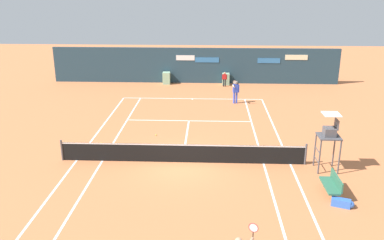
{
  "coord_description": "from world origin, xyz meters",
  "views": [
    {
      "loc": [
        1.28,
        -18.47,
        8.43
      ],
      "look_at": [
        0.3,
        4.19,
        0.8
      ],
      "focal_mm": 38.27,
      "sensor_mm": 36.0,
      "label": 1
    }
  ],
  "objects_px": {
    "player_bench": "(332,184)",
    "tennis_ball_by_sideline": "(102,143)",
    "ball_kid_right_post": "(225,78)",
    "tennis_ball_mid_court": "(156,135)",
    "player_on_baseline": "(236,90)",
    "umpire_chair": "(329,134)",
    "equipment_bag": "(343,203)"
  },
  "relations": [
    {
      "from": "player_bench",
      "to": "equipment_bag",
      "type": "bearing_deg",
      "value": -168.07
    },
    {
      "from": "ball_kid_right_post",
      "to": "tennis_ball_by_sideline",
      "type": "distance_m",
      "value": 15.26
    },
    {
      "from": "umpire_chair",
      "to": "tennis_ball_by_sideline",
      "type": "xyz_separation_m",
      "value": [
        -11.48,
        2.82,
        -1.78
      ]
    },
    {
      "from": "ball_kid_right_post",
      "to": "player_bench",
      "type": "bearing_deg",
      "value": 105.98
    },
    {
      "from": "equipment_bag",
      "to": "tennis_ball_by_sideline",
      "type": "bearing_deg",
      "value": 151.09
    },
    {
      "from": "player_bench",
      "to": "player_on_baseline",
      "type": "height_order",
      "value": "player_on_baseline"
    },
    {
      "from": "player_bench",
      "to": "ball_kid_right_post",
      "type": "distance_m",
      "value": 19.1
    },
    {
      "from": "player_on_baseline",
      "to": "tennis_ball_by_sideline",
      "type": "height_order",
      "value": "player_on_baseline"
    },
    {
      "from": "tennis_ball_mid_court",
      "to": "ball_kid_right_post",
      "type": "bearing_deg",
      "value": 70.16
    },
    {
      "from": "equipment_bag",
      "to": "tennis_ball_mid_court",
      "type": "height_order",
      "value": "equipment_bag"
    },
    {
      "from": "player_bench",
      "to": "ball_kid_right_post",
      "type": "xyz_separation_m",
      "value": [
        -3.87,
        18.7,
        0.21
      ]
    },
    {
      "from": "player_on_baseline",
      "to": "ball_kid_right_post",
      "type": "bearing_deg",
      "value": -93.28
    },
    {
      "from": "ball_kid_right_post",
      "to": "equipment_bag",
      "type": "bearing_deg",
      "value": 106.0
    },
    {
      "from": "umpire_chair",
      "to": "player_bench",
      "type": "distance_m",
      "value": 2.8
    },
    {
      "from": "equipment_bag",
      "to": "tennis_ball_mid_court",
      "type": "relative_size",
      "value": 12.92
    },
    {
      "from": "player_on_baseline",
      "to": "ball_kid_right_post",
      "type": "height_order",
      "value": "player_on_baseline"
    },
    {
      "from": "equipment_bag",
      "to": "ball_kid_right_post",
      "type": "height_order",
      "value": "ball_kid_right_post"
    },
    {
      "from": "umpire_chair",
      "to": "ball_kid_right_post",
      "type": "bearing_deg",
      "value": 14.75
    },
    {
      "from": "umpire_chair",
      "to": "ball_kid_right_post",
      "type": "distance_m",
      "value": 16.85
    },
    {
      "from": "equipment_bag",
      "to": "umpire_chair",
      "type": "bearing_deg",
      "value": 86.54
    },
    {
      "from": "umpire_chair",
      "to": "equipment_bag",
      "type": "xyz_separation_m",
      "value": [
        -0.21,
        -3.4,
        -1.66
      ]
    },
    {
      "from": "umpire_chair",
      "to": "tennis_ball_mid_court",
      "type": "xyz_separation_m",
      "value": [
        -8.63,
        4.21,
        -1.78
      ]
    },
    {
      "from": "umpire_chair",
      "to": "player_on_baseline",
      "type": "distance_m",
      "value": 11.73
    },
    {
      "from": "player_on_baseline",
      "to": "tennis_ball_mid_court",
      "type": "relative_size",
      "value": 27.72
    },
    {
      "from": "player_bench",
      "to": "player_on_baseline",
      "type": "relative_size",
      "value": 0.83
    },
    {
      "from": "umpire_chair",
      "to": "tennis_ball_mid_court",
      "type": "relative_size",
      "value": 41.06
    },
    {
      "from": "tennis_ball_by_sideline",
      "to": "equipment_bag",
      "type": "bearing_deg",
      "value": -28.91
    },
    {
      "from": "player_on_baseline",
      "to": "tennis_ball_mid_court",
      "type": "xyz_separation_m",
      "value": [
        -4.98,
        -6.91,
        -0.97
      ]
    },
    {
      "from": "tennis_ball_mid_court",
      "to": "umpire_chair",
      "type": "bearing_deg",
      "value": -26.01
    },
    {
      "from": "player_bench",
      "to": "tennis_ball_by_sideline",
      "type": "distance_m",
      "value": 12.26
    },
    {
      "from": "equipment_bag",
      "to": "player_on_baseline",
      "type": "relative_size",
      "value": 0.47
    },
    {
      "from": "ball_kid_right_post",
      "to": "tennis_ball_mid_court",
      "type": "distance_m",
      "value": 12.83
    }
  ]
}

